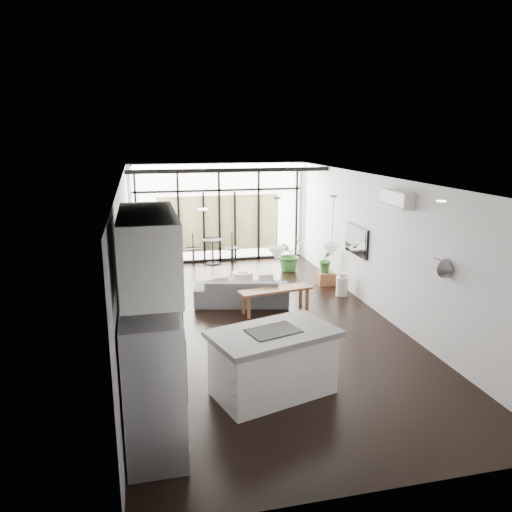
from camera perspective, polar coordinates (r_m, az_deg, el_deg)
name	(u,v)px	position (r m, az deg, el deg)	size (l,w,h in m)	color
floor	(259,321)	(9.98, 0.40, -7.39)	(5.00, 10.00, 0.00)	black
ceiling	(260,179)	(9.33, 0.42, 8.84)	(5.00, 10.00, 0.00)	white
wall_left	(125,259)	(9.31, -14.72, -0.38)	(0.02, 10.00, 2.80)	silver
wall_right	(379,246)	(10.42, 13.90, 1.17)	(0.02, 10.00, 2.80)	silver
wall_back	(219,213)	(14.38, -4.29, 4.97)	(5.00, 0.02, 2.80)	silver
wall_front	(380,369)	(5.10, 14.03, -12.39)	(5.00, 0.02, 2.80)	silver
glazing	(219,213)	(14.26, -4.21, 4.90)	(5.00, 0.20, 2.80)	black
skylight	(224,166)	(13.25, -3.71, 10.18)	(4.70, 1.90, 0.06)	white
neighbour_building	(219,223)	(14.38, -4.24, 3.76)	(3.50, 0.02, 1.60)	beige
island	(273,362)	(7.20, 1.97, -12.06)	(1.74, 1.03, 0.95)	white
cooktop	(273,331)	(7.00, 2.00, -8.52)	(0.71, 0.47, 0.01)	black
fridge	(154,390)	(5.84, -11.55, -14.76)	(0.66, 0.82, 1.70)	gray
appliance_column	(152,324)	(6.32, -11.79, -7.66)	(0.69, 0.72, 2.67)	white
upper_cabinets	(149,250)	(5.68, -12.17, 0.63)	(0.62, 1.75, 0.86)	white
pendant_left	(277,253)	(6.82, 2.38, 0.29)	(0.26, 0.26, 0.18)	white
pendant_right	(332,250)	(7.08, 8.63, 0.64)	(0.26, 0.26, 0.18)	white
sofa	(242,286)	(10.80, -1.64, -3.50)	(2.02, 0.59, 0.79)	#48484B
console_bench	(276,300)	(10.38, 2.25, -5.07)	(1.55, 0.39, 0.50)	brown
pouf	(243,280)	(11.98, -1.55, -2.74)	(0.48, 0.48, 0.39)	beige
crate	(326,278)	(12.38, 7.99, -2.53)	(0.40, 0.40, 0.30)	brown
plant_tall	(290,258)	(13.44, 3.85, -0.18)	(0.83, 0.92, 0.72)	#2F6F2B
plant_crate	(326,267)	(12.30, 8.03, -1.21)	(0.35, 0.64, 0.29)	#2F6F2B
milk_can	(342,284)	(11.56, 9.81, -3.20)	(0.27, 0.27, 0.53)	beige
bistro_set	(213,251)	(14.15, -4.97, 0.56)	(1.54, 0.62, 0.74)	black
tv	(357,240)	(11.30, 11.41, 1.76)	(0.05, 1.10, 0.65)	black
ac_unit	(397,199)	(9.49, 15.80, 6.28)	(0.22, 0.90, 0.30)	silver
framed_art	(126,258)	(8.79, -14.65, -0.20)	(0.04, 0.70, 0.90)	black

